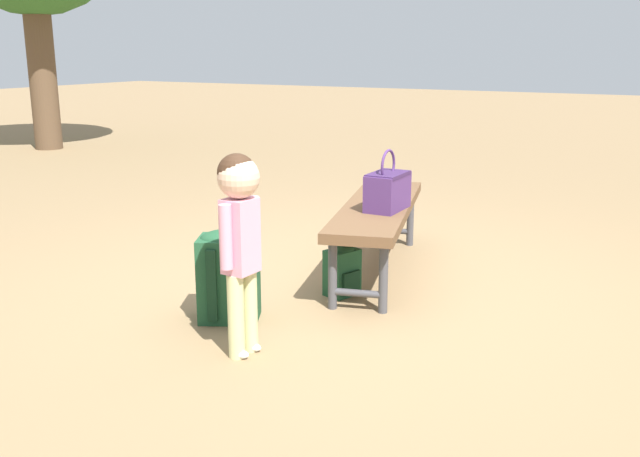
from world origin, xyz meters
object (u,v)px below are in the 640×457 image
park_bench (377,213)px  backpack_small (342,269)px  backpack_large (229,273)px  child_standing (240,223)px  handbag (388,189)px

park_bench → backpack_small: (0.49, 0.00, -0.24)m
park_bench → backpack_large: 1.17m
backpack_small → child_standing: bearing=-2.0°
park_bench → child_standing: bearing=-1.3°
backpack_large → backpack_small: size_ratio=1.64×
park_bench → child_standing: 1.46m
park_bench → child_standing: size_ratio=1.73×
park_bench → backpack_small: size_ratio=5.26×
park_bench → handbag: 0.25m
park_bench → backpack_large: bearing=-17.4°
handbag → backpack_large: bearing=-25.2°
park_bench → child_standing: (1.44, -0.03, 0.24)m
child_standing → backpack_large: bearing=-136.6°
handbag → backpack_small: (0.36, -0.12, -0.42)m
handbag → backpack_large: 1.14m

